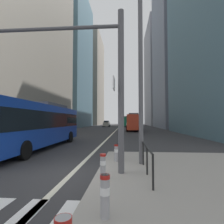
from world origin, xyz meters
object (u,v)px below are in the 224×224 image
Objects in this scene: street_lamp_post at (140,48)px; bollard_right at (103,164)px; car_oncoming_mid at (107,124)px; city_bus_red_receding at (133,121)px; traffic_signal_gantry at (59,64)px; bollard_back at (116,152)px; city_bus_red_distant at (127,121)px; car_receding_near at (130,124)px; city_bus_blue_oncoming at (38,123)px; bollard_left at (105,194)px.

bollard_right is (-1.42, -2.04, -4.70)m from street_lamp_post.
street_lamp_post is at bearing -82.02° from car_oncoming_mid.
traffic_signal_gantry reaches higher than city_bus_red_receding.
bollard_back is at bearing -83.25° from car_oncoming_mid.
city_bus_red_receding is at bearing 88.49° from street_lamp_post.
city_bus_red_distant reaches higher than car_receding_near.
city_bus_red_distant is 1.32× the size of street_lamp_post.
bollard_right is (5.66, -6.82, -1.25)m from city_bus_blue_oncoming.
street_lamp_post is (-0.76, -28.74, 3.45)m from city_bus_red_receding.
street_lamp_post is 9.70× the size of bollard_left.
street_lamp_post is 10.23× the size of bollard_right.
bollard_right is at bearing -83.92° from car_oncoming_mid.
car_receding_near is at bearing -42.96° from car_oncoming_mid.
car_oncoming_mid is 0.51× the size of street_lamp_post.
street_lamp_post reaches higher than city_bus_red_receding.
car_oncoming_mid is 0.59× the size of traffic_signal_gantry.
city_bus_blue_oncoming is at bearing -108.13° from city_bus_red_receding.
street_lamp_post is at bearing -89.74° from city_bus_red_distant.
city_bus_red_distant is at bearing 27.95° from car_oncoming_mid.
car_oncoming_mid is (0.26, 43.88, -0.85)m from city_bus_blue_oncoming.
traffic_signal_gantry is at bearing -94.72° from car_receding_near.
car_receding_near is 5.03× the size of bollard_left.
bollard_back is at bearing -92.08° from car_receding_near.
bollard_left is at bearing -93.16° from city_bus_red_receding.
city_bus_red_distant reaches higher than bollard_back.
bollard_left is (-1.47, -46.39, -0.38)m from car_receding_near.
bollard_back is (0.31, 2.43, -0.00)m from bollard_right.
city_bus_blue_oncoming is 1.48× the size of street_lamp_post.
bollard_back is (5.71, -48.27, -0.40)m from car_oncoming_mid.
city_bus_red_receding reaches higher than bollard_back.
city_bus_blue_oncoming is at bearing -90.34° from car_oncoming_mid.
bollard_right is (-1.19, -54.19, -1.25)m from city_bus_red_distant.
city_bus_red_distant is at bearing 93.56° from car_receding_near.
car_receding_near is 0.60× the size of traffic_signal_gantry.
car_receding_near is (7.48, 37.16, -0.85)m from city_bus_blue_oncoming.
city_bus_red_receding is 23.44m from city_bus_red_distant.
city_bus_red_distant is at bearing 81.78° from city_bus_blue_oncoming.
bollard_back is at bearing -93.77° from city_bus_red_receding.
city_bus_red_distant is 10.28m from car_receding_near.
traffic_signal_gantry reaches higher than car_oncoming_mid.
city_bus_blue_oncoming is 15.09× the size of bollard_right.
city_bus_red_distant is 52.27m from street_lamp_post.
car_oncoming_mid is 49.33m from street_lamp_post.
car_oncoming_mid is 50.36m from traffic_signal_gantry.
car_oncoming_mid is at bearing 96.75° from bollard_back.
city_bus_blue_oncoming and city_bus_red_receding have the same top height.
city_bus_red_receding is 33.26m from bollard_left.
street_lamp_post reaches higher than car_oncoming_mid.
traffic_signal_gantry reaches higher than bollard_right.
bollard_left is at bearing -83.82° from car_oncoming_mid.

